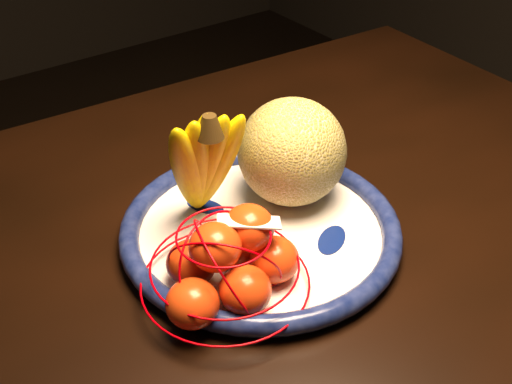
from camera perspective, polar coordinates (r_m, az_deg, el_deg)
dining_table at (r=0.88m, az=-5.73°, el=-9.69°), size 1.57×1.00×0.76m
fruit_bowl at (r=0.84m, az=0.40°, el=-3.39°), size 0.37×0.37×0.03m
cantaloupe at (r=0.86m, az=3.22°, el=3.57°), size 0.15×0.15×0.15m
banana_bunch at (r=0.80m, az=-4.79°, el=2.82°), size 0.13×0.12×0.19m
mandarin_bag at (r=0.74m, az=-2.44°, el=-6.31°), size 0.22×0.22×0.12m
price_tag at (r=0.72m, az=-0.63°, el=-2.64°), size 0.08×0.06×0.01m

